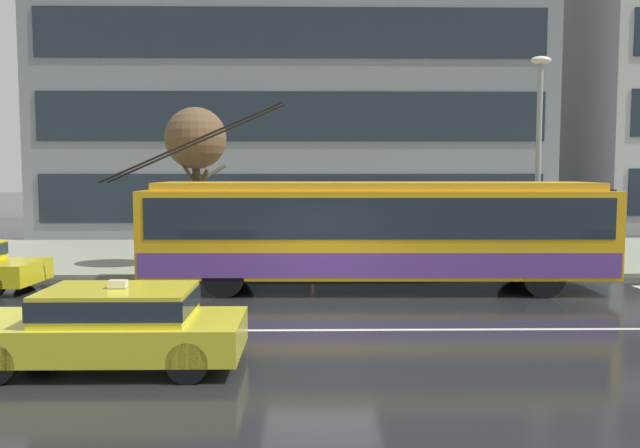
{
  "coord_description": "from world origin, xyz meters",
  "views": [
    {
      "loc": [
        -0.25,
        -13.72,
        3.11
      ],
      "look_at": [
        0.02,
        2.93,
        1.74
      ],
      "focal_mm": 36.71,
      "sensor_mm": 36.0,
      "label": 1
    }
  ],
  "objects_px": {
    "trolleybus": "(376,230)",
    "pedestrian_approaching_curb": "(214,237)",
    "street_lamp": "(539,144)",
    "pedestrian_walking_past": "(247,213)",
    "street_tree_bare": "(196,140)",
    "taxi_oncoming_near": "(112,324)",
    "pedestrian_at_shelter": "(311,215)"
  },
  "relations": [
    {
      "from": "taxi_oncoming_near",
      "to": "pedestrian_at_shelter",
      "type": "xyz_separation_m",
      "value": [
        3.15,
        10.26,
        1.02
      ]
    },
    {
      "from": "trolleybus",
      "to": "street_tree_bare",
      "type": "distance_m",
      "value": 6.65
    },
    {
      "from": "taxi_oncoming_near",
      "to": "pedestrian_approaching_curb",
      "type": "bearing_deg",
      "value": 88.93
    },
    {
      "from": "pedestrian_approaching_curb",
      "to": "pedestrian_walking_past",
      "type": "relative_size",
      "value": 0.83
    },
    {
      "from": "pedestrian_at_shelter",
      "to": "taxi_oncoming_near",
      "type": "bearing_deg",
      "value": -107.08
    },
    {
      "from": "taxi_oncoming_near",
      "to": "pedestrian_at_shelter",
      "type": "bearing_deg",
      "value": 72.92
    },
    {
      "from": "pedestrian_at_shelter",
      "to": "pedestrian_approaching_curb",
      "type": "bearing_deg",
      "value": -169.35
    },
    {
      "from": "trolleybus",
      "to": "street_lamp",
      "type": "relative_size",
      "value": 2.08
    },
    {
      "from": "taxi_oncoming_near",
      "to": "trolleybus",
      "type": "bearing_deg",
      "value": 54.22
    },
    {
      "from": "trolleybus",
      "to": "pedestrian_approaching_curb",
      "type": "xyz_separation_m",
      "value": [
        -4.66,
        2.98,
        -0.47
      ]
    },
    {
      "from": "taxi_oncoming_near",
      "to": "pedestrian_walking_past",
      "type": "relative_size",
      "value": 2.18
    },
    {
      "from": "taxi_oncoming_near",
      "to": "pedestrian_approaching_curb",
      "type": "relative_size",
      "value": 2.64
    },
    {
      "from": "trolleybus",
      "to": "pedestrian_at_shelter",
      "type": "distance_m",
      "value": 3.93
    },
    {
      "from": "trolleybus",
      "to": "pedestrian_walking_past",
      "type": "bearing_deg",
      "value": 131.62
    },
    {
      "from": "pedestrian_walking_past",
      "to": "street_lamp",
      "type": "xyz_separation_m",
      "value": [
        8.74,
        -1.91,
        2.16
      ]
    },
    {
      "from": "street_lamp",
      "to": "trolleybus",
      "type": "bearing_deg",
      "value": -155.32
    },
    {
      "from": "trolleybus",
      "to": "street_lamp",
      "type": "bearing_deg",
      "value": 24.68
    },
    {
      "from": "taxi_oncoming_near",
      "to": "street_tree_bare",
      "type": "bearing_deg",
      "value": 92.14
    },
    {
      "from": "trolleybus",
      "to": "pedestrian_walking_past",
      "type": "relative_size",
      "value": 6.72
    },
    {
      "from": "trolleybus",
      "to": "pedestrian_walking_past",
      "type": "xyz_separation_m",
      "value": [
        -3.74,
        4.21,
        0.17
      ]
    },
    {
      "from": "taxi_oncoming_near",
      "to": "pedestrian_approaching_curb",
      "type": "distance_m",
      "value": 9.71
    },
    {
      "from": "pedestrian_at_shelter",
      "to": "street_lamp",
      "type": "distance_m",
      "value": 7.14
    },
    {
      "from": "pedestrian_approaching_curb",
      "to": "street_lamp",
      "type": "distance_m",
      "value": 10.08
    },
    {
      "from": "trolleybus",
      "to": "pedestrian_walking_past",
      "type": "height_order",
      "value": "trolleybus"
    },
    {
      "from": "pedestrian_approaching_curb",
      "to": "pedestrian_walking_past",
      "type": "height_order",
      "value": "pedestrian_walking_past"
    },
    {
      "from": "street_lamp",
      "to": "street_tree_bare",
      "type": "height_order",
      "value": "street_lamp"
    },
    {
      "from": "trolleybus",
      "to": "street_tree_bare",
      "type": "xyz_separation_m",
      "value": [
        -5.22,
        3.31,
        2.47
      ]
    },
    {
      "from": "taxi_oncoming_near",
      "to": "street_lamp",
      "type": "distance_m",
      "value": 13.72
    },
    {
      "from": "trolleybus",
      "to": "street_lamp",
      "type": "height_order",
      "value": "street_lamp"
    },
    {
      "from": "pedestrian_approaching_curb",
      "to": "trolleybus",
      "type": "bearing_deg",
      "value": -32.6
    },
    {
      "from": "pedestrian_approaching_curb",
      "to": "street_tree_bare",
      "type": "xyz_separation_m",
      "value": [
        -0.56,
        0.33,
        2.94
      ]
    },
    {
      "from": "pedestrian_approaching_curb",
      "to": "street_lamp",
      "type": "relative_size",
      "value": 0.25
    }
  ]
}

